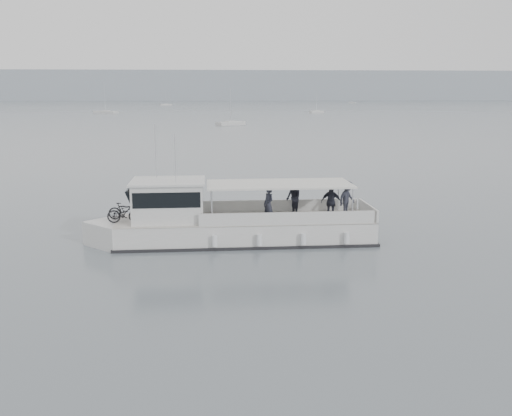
{
  "coord_description": "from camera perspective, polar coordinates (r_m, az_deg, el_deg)",
  "views": [
    {
      "loc": [
        -1.49,
        -24.41,
        6.91
      ],
      "look_at": [
        0.32,
        1.84,
        1.6
      ],
      "focal_mm": 40.0,
      "sensor_mm": 36.0,
      "label": 1
    }
  ],
  "objects": [
    {
      "name": "headland",
      "position": [
        584.45,
        -3.89,
        12.08
      ],
      "size": [
        1400.0,
        90.0,
        28.0
      ],
      "primitive_type": "cube",
      "color": "#939EA8",
      "rests_on": "ground"
    },
    {
      "name": "moored_fleet",
      "position": [
        224.4,
        -12.71,
        9.46
      ],
      "size": [
        432.39,
        352.69,
        11.19
      ],
      "color": "silver",
      "rests_on": "ground"
    },
    {
      "name": "tour_boat",
      "position": [
        26.89,
        -3.59,
        -1.44
      ],
      "size": [
        13.66,
        3.67,
        5.71
      ],
      "rotation": [
        0.0,
        0.0,
        0.02
      ],
      "color": "silver",
      "rests_on": "ground"
    },
    {
      "name": "ground",
      "position": [
        25.41,
        -0.43,
        -4.37
      ],
      "size": [
        1400.0,
        1400.0,
        0.0
      ],
      "primitive_type": "plane",
      "color": "#525C61",
      "rests_on": "ground"
    }
  ]
}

